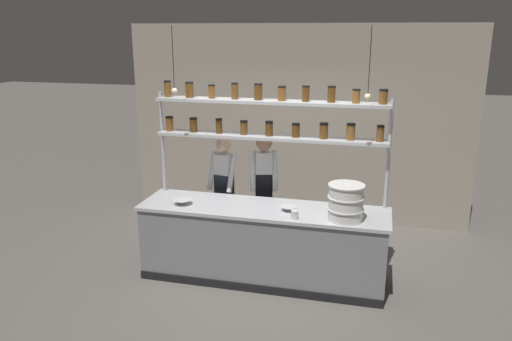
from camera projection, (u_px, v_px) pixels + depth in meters
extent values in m
plane|color=#5B5651|center=(263.00, 278.00, 6.13)|extent=(40.00, 40.00, 0.00)
cube|color=#9E9384|center=(296.00, 124.00, 7.78)|extent=(5.35, 0.12, 3.04)
cube|color=gray|center=(263.00, 245.00, 6.01)|extent=(2.89, 0.72, 0.88)
cube|color=#B7BABF|center=(263.00, 209.00, 5.88)|extent=(2.95, 0.76, 0.04)
cube|color=black|center=(255.00, 289.00, 5.77)|extent=(2.89, 0.03, 0.10)
cylinder|color=#B7BABF|center=(164.00, 177.00, 6.46)|extent=(0.04, 0.04, 2.20)
cylinder|color=#B7BABF|center=(386.00, 193.00, 5.81)|extent=(0.04, 0.04, 2.20)
cube|color=#B7BABF|center=(270.00, 137.00, 5.98)|extent=(2.79, 0.28, 0.04)
cylinder|color=brown|center=(170.00, 124.00, 6.25)|extent=(0.09, 0.09, 0.16)
cylinder|color=black|center=(169.00, 117.00, 6.22)|extent=(0.10, 0.10, 0.02)
cylinder|color=#513314|center=(194.00, 126.00, 6.17)|extent=(0.09, 0.09, 0.16)
cylinder|color=black|center=(193.00, 118.00, 6.15)|extent=(0.10, 0.10, 0.02)
cylinder|color=#513314|center=(219.00, 127.00, 6.10)|extent=(0.08, 0.08, 0.16)
cylinder|color=black|center=(219.00, 119.00, 6.07)|extent=(0.08, 0.08, 0.02)
cylinder|color=brown|center=(244.00, 128.00, 6.02)|extent=(0.09, 0.09, 0.15)
cylinder|color=black|center=(244.00, 121.00, 6.00)|extent=(0.09, 0.09, 0.02)
cylinder|color=#513314|center=(269.00, 129.00, 5.95)|extent=(0.09, 0.09, 0.16)
cylinder|color=black|center=(269.00, 122.00, 5.93)|extent=(0.09, 0.09, 0.02)
cylinder|color=#513314|center=(296.00, 131.00, 5.88)|extent=(0.09, 0.09, 0.15)
cylinder|color=black|center=(296.00, 124.00, 5.85)|extent=(0.09, 0.09, 0.02)
cylinder|color=brown|center=(324.00, 132.00, 5.80)|extent=(0.10, 0.10, 0.16)
cylinder|color=black|center=(324.00, 124.00, 5.77)|extent=(0.10, 0.10, 0.02)
cylinder|color=brown|center=(351.00, 133.00, 5.72)|extent=(0.10, 0.10, 0.17)
cylinder|color=black|center=(351.00, 124.00, 5.70)|extent=(0.10, 0.10, 0.02)
cylinder|color=brown|center=(380.00, 134.00, 5.65)|extent=(0.09, 0.09, 0.17)
cylinder|color=black|center=(381.00, 126.00, 5.62)|extent=(0.09, 0.09, 0.02)
cube|color=#B7BABF|center=(270.00, 102.00, 5.86)|extent=(2.79, 0.28, 0.04)
cylinder|color=brown|center=(168.00, 90.00, 6.13)|extent=(0.09, 0.09, 0.18)
cylinder|color=black|center=(167.00, 81.00, 6.10)|extent=(0.09, 0.09, 0.02)
cylinder|color=brown|center=(189.00, 90.00, 6.07)|extent=(0.10, 0.10, 0.17)
cylinder|color=black|center=(189.00, 83.00, 6.04)|extent=(0.10, 0.10, 0.02)
cylinder|color=brown|center=(212.00, 92.00, 6.00)|extent=(0.08, 0.08, 0.15)
cylinder|color=black|center=(212.00, 85.00, 5.98)|extent=(0.08, 0.08, 0.02)
cylinder|color=brown|center=(235.00, 92.00, 5.93)|extent=(0.08, 0.08, 0.18)
cylinder|color=black|center=(235.00, 83.00, 5.90)|extent=(0.09, 0.09, 0.02)
cylinder|color=#513314|center=(258.00, 92.00, 5.86)|extent=(0.10, 0.10, 0.17)
cylinder|color=black|center=(258.00, 84.00, 5.84)|extent=(0.10, 0.10, 0.02)
cylinder|color=brown|center=(282.00, 94.00, 5.80)|extent=(0.09, 0.09, 0.15)
cylinder|color=black|center=(282.00, 87.00, 5.78)|extent=(0.10, 0.10, 0.02)
cylinder|color=#513314|center=(306.00, 94.00, 5.73)|extent=(0.08, 0.08, 0.16)
cylinder|color=black|center=(306.00, 86.00, 5.71)|extent=(0.09, 0.09, 0.02)
cylinder|color=#513314|center=(331.00, 95.00, 5.66)|extent=(0.09, 0.09, 0.17)
cylinder|color=black|center=(332.00, 87.00, 5.64)|extent=(0.09, 0.09, 0.02)
cylinder|color=brown|center=(356.00, 97.00, 5.60)|extent=(0.09, 0.09, 0.14)
cylinder|color=black|center=(356.00, 90.00, 5.58)|extent=(0.09, 0.09, 0.02)
cylinder|color=brown|center=(383.00, 98.00, 5.53)|extent=(0.10, 0.10, 0.15)
cylinder|color=black|center=(384.00, 90.00, 5.51)|extent=(0.10, 0.10, 0.02)
cylinder|color=black|center=(220.00, 223.00, 6.83)|extent=(0.11, 0.11, 0.77)
cylinder|color=black|center=(230.00, 225.00, 6.77)|extent=(0.11, 0.11, 0.77)
cube|color=#232838|center=(224.00, 186.00, 6.65)|extent=(0.25, 0.20, 0.33)
cube|color=white|center=(224.00, 164.00, 6.57)|extent=(0.25, 0.21, 0.27)
sphere|color=beige|center=(223.00, 145.00, 6.50)|extent=(0.20, 0.20, 0.20)
cylinder|color=white|center=(212.00, 170.00, 6.59)|extent=(0.11, 0.25, 0.51)
cylinder|color=white|center=(232.00, 173.00, 6.48)|extent=(0.11, 0.25, 0.51)
cylinder|color=black|center=(258.00, 226.00, 6.71)|extent=(0.11, 0.11, 0.80)
cylinder|color=black|center=(270.00, 226.00, 6.71)|extent=(0.11, 0.11, 0.80)
cube|color=black|center=(264.00, 185.00, 6.55)|extent=(0.26, 0.22, 0.34)
cube|color=white|center=(264.00, 162.00, 6.47)|extent=(0.26, 0.23, 0.28)
sphere|color=#A37A5B|center=(264.00, 142.00, 6.39)|extent=(0.21, 0.21, 0.21)
cylinder|color=white|center=(253.00, 171.00, 6.43)|extent=(0.13, 0.26, 0.52)
cylinder|color=white|center=(275.00, 171.00, 6.44)|extent=(0.13, 0.26, 0.52)
cylinder|color=white|center=(345.00, 215.00, 5.47)|extent=(0.38, 0.38, 0.12)
cylinder|color=silver|center=(345.00, 209.00, 5.46)|extent=(0.40, 0.40, 0.01)
cylinder|color=white|center=(346.00, 203.00, 5.44)|extent=(0.38, 0.38, 0.12)
cylinder|color=silver|center=(346.00, 197.00, 5.42)|extent=(0.40, 0.40, 0.01)
cylinder|color=white|center=(346.00, 191.00, 5.40)|extent=(0.38, 0.38, 0.12)
cylinder|color=silver|center=(347.00, 185.00, 5.38)|extent=(0.40, 0.40, 0.01)
cylinder|color=silver|center=(289.00, 210.00, 5.77)|extent=(0.09, 0.09, 0.01)
cone|color=silver|center=(289.00, 208.00, 5.76)|extent=(0.19, 0.19, 0.05)
cylinder|color=silver|center=(183.00, 204.00, 5.98)|extent=(0.10, 0.10, 0.01)
cone|color=silver|center=(182.00, 202.00, 5.98)|extent=(0.22, 0.22, 0.06)
cylinder|color=#B2B7BC|center=(347.00, 208.00, 5.74)|extent=(0.08, 0.08, 0.08)
cylinder|color=silver|center=(295.00, 215.00, 5.50)|extent=(0.08, 0.08, 0.10)
cylinder|color=black|center=(173.00, 59.00, 5.66)|extent=(0.01, 0.01, 0.73)
sphere|color=#F9E5B2|center=(174.00, 91.00, 5.76)|extent=(0.07, 0.07, 0.07)
cylinder|color=black|center=(370.00, 62.00, 5.15)|extent=(0.01, 0.01, 0.73)
sphere|color=#F9E5B2|center=(368.00, 97.00, 5.25)|extent=(0.07, 0.07, 0.07)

